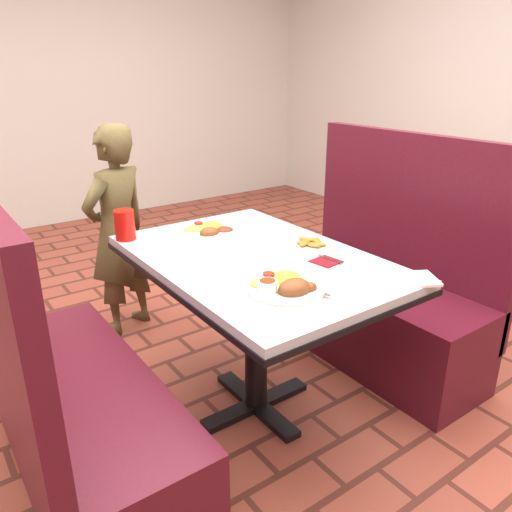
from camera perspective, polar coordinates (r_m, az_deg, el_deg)
name	(u,v)px	position (r m, az deg, el deg)	size (l,w,h in m)	color
dining_table	(256,277)	(2.08, 0.00, -2.47)	(0.81, 1.21, 0.75)	silver
booth_bench_left	(73,414)	(1.96, -20.23, -16.62)	(0.47, 1.20, 1.17)	#561321
booth_bench_right	(379,299)	(2.72, 13.85, -4.78)	(0.47, 1.20, 1.17)	#561321
diner_person	(118,232)	(2.92, -15.51, 2.64)	(0.44, 0.29, 1.20)	brown
near_dinner_plate	(286,282)	(1.73, 3.40, -2.96)	(0.28, 0.28, 0.09)	white
far_dinner_plate	(209,228)	(2.33, -5.37, 3.21)	(0.28, 0.28, 0.07)	white
plantain_plate	(310,244)	(2.16, 6.23, 1.36)	(0.19, 0.19, 0.03)	white
maroon_napkin	(326,261)	(2.00, 8.01, -0.62)	(0.10, 0.10, 0.00)	#600E14
spoon_utensil	(330,259)	(2.02, 8.45, -0.39)	(0.01, 0.13, 0.00)	#BCBCC1
red_tumbler	(125,225)	(2.30, -14.77, 3.46)	(0.09, 0.09, 0.13)	red
paper_napkin	(412,279)	(1.90, 17.35, -2.54)	(0.18, 0.13, 0.01)	white
knife_utensil	(307,289)	(1.73, 5.85, -3.79)	(0.01, 0.18, 0.00)	silver
fork_utensil	(290,291)	(1.71, 3.96, -3.99)	(0.01, 0.14, 0.00)	#B8B8BC
lettuce_shreds	(255,250)	(2.11, -0.07, 0.72)	(0.28, 0.32, 0.00)	#A5D053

